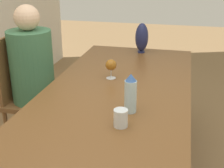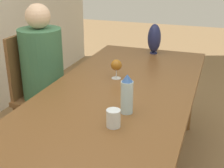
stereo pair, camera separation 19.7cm
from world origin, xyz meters
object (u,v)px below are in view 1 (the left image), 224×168
object	(u,v)px
person_far	(34,77)
water_tumbler	(121,118)
water_bottle	(131,94)
chair_far	(26,92)
wine_glass_1	(111,65)
vase	(142,38)

from	to	relation	value
person_far	water_tumbler	bearing A→B (deg)	-131.40
water_bottle	chair_far	bearing A→B (deg)	58.71
wine_glass_1	person_far	distance (m)	0.72
chair_far	vase	bearing A→B (deg)	-54.15
water_tumbler	chair_far	size ratio (longest dim) A/B	0.10
vase	water_tumbler	bearing A→B (deg)	-176.04
water_bottle	person_far	world-z (taller)	person_far
water_bottle	vase	world-z (taller)	vase
water_bottle	person_far	size ratio (longest dim) A/B	0.18
chair_far	person_far	world-z (taller)	person_far
water_bottle	wine_glass_1	distance (m)	0.57
water_bottle	water_tumbler	bearing A→B (deg)	174.05
water_bottle	person_far	distance (m)	1.14
chair_far	water_tumbler	bearing A→B (deg)	-128.66
water_bottle	wine_glass_1	bearing A→B (deg)	24.81
wine_glass_1	water_bottle	bearing A→B (deg)	-155.19
vase	wine_glass_1	bearing A→B (deg)	171.03
water_tumbler	person_far	distance (m)	1.22
wine_glass_1	chair_far	size ratio (longest dim) A/B	0.14
chair_far	water_bottle	bearing A→B (deg)	-121.29
chair_far	person_far	bearing A→B (deg)	-90.00
water_bottle	person_far	xyz separation A→B (m)	(0.62, 0.93, -0.20)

